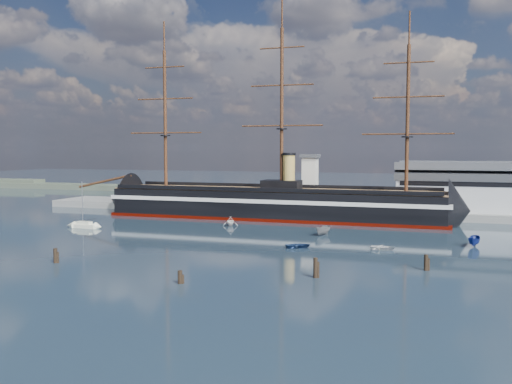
% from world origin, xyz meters
% --- Properties ---
extents(ground, '(600.00, 600.00, 0.00)m').
position_xyz_m(ground, '(0.00, 40.00, 0.00)').
color(ground, '#203442').
rests_on(ground, ground).
extents(quay, '(180.00, 18.00, 2.00)m').
position_xyz_m(quay, '(10.00, 76.00, 0.00)').
color(quay, slate).
rests_on(quay, ground).
extents(quay_tower, '(5.00, 5.00, 15.00)m').
position_xyz_m(quay_tower, '(3.00, 73.00, 9.75)').
color(quay_tower, silver).
rests_on(quay_tower, ground).
extents(shoreline, '(120.00, 10.00, 4.00)m').
position_xyz_m(shoreline, '(-139.23, 135.00, 1.45)').
color(shoreline, '#3F4C38').
rests_on(shoreline, ground).
extents(warship, '(112.92, 16.75, 53.94)m').
position_xyz_m(warship, '(-5.47, 60.00, 4.04)').
color(warship, black).
rests_on(warship, ground).
extents(sailboat, '(7.01, 2.68, 10.95)m').
position_xyz_m(sailboat, '(-40.96, 28.57, 0.70)').
color(sailboat, white).
rests_on(sailboat, ground).
extents(motorboat_b, '(2.36, 3.21, 1.39)m').
position_xyz_m(motorboat_b, '(13.27, 18.42, 0.00)').
color(motorboat_b, navy).
rests_on(motorboat_b, ground).
extents(motorboat_c, '(6.47, 3.99, 2.43)m').
position_xyz_m(motorboat_c, '(14.52, 35.37, 0.00)').
color(motorboat_c, gray).
rests_on(motorboat_c, ground).
extents(motorboat_d, '(7.31, 4.92, 2.47)m').
position_xyz_m(motorboat_d, '(-9.69, 42.86, 0.00)').
color(motorboat_d, white).
rests_on(motorboat_d, ground).
extents(motorboat_e, '(1.39, 2.90, 1.31)m').
position_xyz_m(motorboat_e, '(28.62, 21.21, 0.00)').
color(motorboat_e, silver).
rests_on(motorboat_e, ground).
extents(motorboat_f, '(6.57, 3.33, 2.51)m').
position_xyz_m(motorboat_f, '(44.87, 30.31, 0.00)').
color(motorboat_f, navy).
rests_on(motorboat_f, ground).
extents(piling_near_left, '(0.64, 0.64, 3.14)m').
position_xyz_m(piling_near_left, '(-21.04, -7.79, 0.00)').
color(piling_near_left, black).
rests_on(piling_near_left, ground).
extents(piling_near_mid, '(0.64, 0.64, 2.55)m').
position_xyz_m(piling_near_mid, '(4.59, -14.28, 0.00)').
color(piling_near_mid, black).
rests_on(piling_near_mid, ground).
extents(piling_near_right, '(0.64, 0.64, 3.65)m').
position_xyz_m(piling_near_right, '(21.68, -4.87, 0.00)').
color(piling_near_right, black).
rests_on(piling_near_right, ground).
extents(piling_far_right, '(0.64, 0.64, 3.17)m').
position_xyz_m(piling_far_right, '(36.76, 5.29, 0.00)').
color(piling_far_right, black).
rests_on(piling_far_right, ground).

